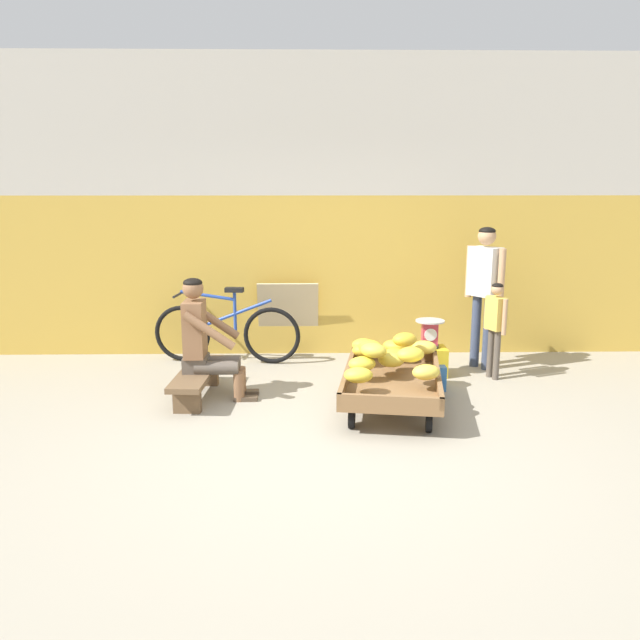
% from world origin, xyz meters
% --- Properties ---
extents(ground_plane, '(80.00, 80.00, 0.00)m').
position_xyz_m(ground_plane, '(0.00, 0.00, 0.00)').
color(ground_plane, gray).
extents(back_wall, '(16.00, 0.30, 3.38)m').
position_xyz_m(back_wall, '(0.00, 2.93, 1.69)').
color(back_wall, gold).
rests_on(back_wall, ground).
extents(banana_cart, '(1.05, 1.55, 0.36)m').
position_xyz_m(banana_cart, '(0.64, 0.90, 0.24)').
color(banana_cart, brown).
rests_on(banana_cart, ground).
extents(banana_pile, '(0.96, 1.19, 0.26)m').
position_xyz_m(banana_pile, '(0.62, 1.06, 0.46)').
color(banana_pile, yellow).
rests_on(banana_pile, banana_cart).
extents(low_bench, '(0.36, 1.12, 0.27)m').
position_xyz_m(low_bench, '(-1.15, 1.22, 0.20)').
color(low_bench, brown).
rests_on(low_bench, ground).
extents(vendor_seated, '(0.68, 0.48, 1.14)m').
position_xyz_m(vendor_seated, '(-1.06, 1.22, 0.57)').
color(vendor_seated, brown).
rests_on(vendor_seated, ground).
extents(plastic_crate, '(0.36, 0.28, 0.30)m').
position_xyz_m(plastic_crate, '(1.16, 1.89, 0.15)').
color(plastic_crate, gold).
rests_on(plastic_crate, ground).
extents(weighing_scale, '(0.30, 0.30, 0.29)m').
position_xyz_m(weighing_scale, '(1.16, 1.89, 0.45)').
color(weighing_scale, '#28282D').
rests_on(weighing_scale, plastic_crate).
extents(bicycle_near_left, '(1.65, 0.48, 0.86)m').
position_xyz_m(bicycle_near_left, '(-1.02, 2.43, 0.35)').
color(bicycle_near_left, black).
rests_on(bicycle_near_left, ground).
extents(sign_board, '(0.70, 0.29, 0.87)m').
position_xyz_m(sign_board, '(-0.33, 2.77, 0.43)').
color(sign_board, '#C6B289').
rests_on(sign_board, ground).
extents(customer_adult, '(0.35, 0.41, 1.53)m').
position_xyz_m(customer_adult, '(1.78, 2.16, 0.95)').
color(customer_adult, '#38425B').
rests_on(customer_adult, ground).
extents(customer_child, '(0.20, 0.30, 1.00)m').
position_xyz_m(customer_child, '(1.81, 1.78, 0.62)').
color(customer_child, brown).
rests_on(customer_child, ground).
extents(shopping_bag, '(0.18, 0.12, 0.24)m').
position_xyz_m(shopping_bag, '(1.15, 1.40, 0.12)').
color(shopping_bag, '#3370B7').
rests_on(shopping_bag, ground).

